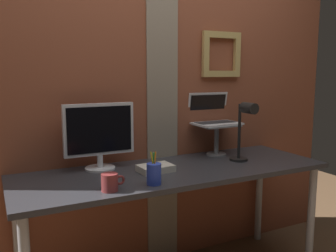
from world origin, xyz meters
TOP-DOWN VIEW (x-y plane):
  - brick_wall_back at (0.00, 0.47)m, footprint 3.02×0.16m
  - desk at (-0.01, 0.09)m, footprint 1.90×0.64m
  - monitor at (-0.42, 0.29)m, footprint 0.42×0.18m
  - laptop_stand at (0.43, 0.29)m, footprint 0.28×0.22m
  - laptop at (0.43, 0.35)m, footprint 0.32×0.25m
  - desk_lamp at (0.47, 0.04)m, footprint 0.12×0.20m
  - pen_cup at (-0.25, -0.13)m, footprint 0.08×0.08m
  - coffee_mug at (-0.49, -0.13)m, footprint 0.12×0.08m
  - paper_clutter_stack at (-0.14, 0.09)m, footprint 0.21×0.15m

SIDE VIEW (x-z plane):
  - desk at x=-0.01m, z-range 0.30..1.06m
  - paper_clutter_stack at x=-0.14m, z-range 0.76..0.80m
  - coffee_mug at x=-0.49m, z-range 0.76..0.84m
  - pen_cup at x=-0.25m, z-range 0.73..0.90m
  - laptop_stand at x=0.43m, z-range 0.79..1.01m
  - monitor at x=-0.42m, z-range 0.78..1.18m
  - desk_lamp at x=0.47m, z-range 0.80..1.20m
  - laptop at x=0.43m, z-range 0.93..1.14m
  - brick_wall_back at x=0.00m, z-range 0.00..2.33m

